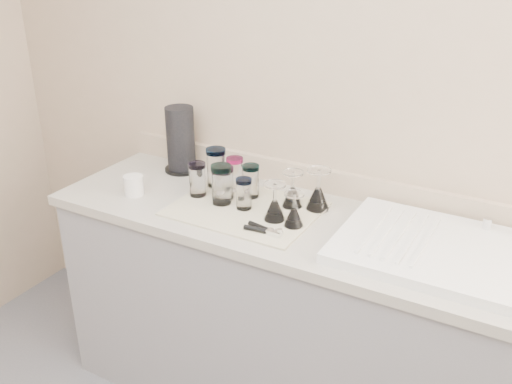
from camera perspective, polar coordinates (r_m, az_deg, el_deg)
The scene contains 18 objects.
room_envelope at distance 0.97m, azimuth -23.61°, elevation 2.85°, with size 3.54×3.50×2.52m.
counter_unit at distance 2.37m, azimuth 4.88°, elevation -12.71°, with size 2.06×0.62×0.90m.
sink_unit at distance 2.00m, azimuth 20.02°, elevation -5.93°, with size 0.82×0.50×0.22m.
dish_towel at distance 2.21m, azimuth -1.07°, elevation -1.69°, with size 0.55×0.42×0.01m, color beige.
tumbler_teal at distance 2.38m, azimuth -4.00°, elevation 2.51°, with size 0.08×0.08×0.16m.
tumbler_cyan at distance 2.35m, azimuth -2.13°, elevation 1.87°, with size 0.07×0.07×0.14m.
tumbler_purple at distance 2.28m, azimuth -0.52°, elevation 1.12°, with size 0.07×0.07×0.14m.
tumbler_magenta at distance 2.30m, azimuth -5.88°, elevation 1.30°, with size 0.07×0.07×0.14m.
tumbler_blue at distance 2.22m, azimuth -3.48°, elevation 0.79°, with size 0.08×0.08×0.16m.
tumbler_lavender at distance 2.18m, azimuth -1.22°, elevation -0.16°, with size 0.06×0.06×0.12m.
tumbler_extra at distance 2.27m, azimuth -3.07°, elevation 0.97°, with size 0.07×0.07×0.13m.
goblet_back_left at distance 2.21m, azimuth 3.66°, elevation -0.24°, with size 0.08×0.08×0.14m.
goblet_back_right at distance 2.20m, azimuth 6.21°, elevation -0.34°, with size 0.09×0.09×0.16m.
goblet_front_left at distance 2.10m, azimuth 1.87°, elevation -1.54°, with size 0.08×0.08×0.14m.
goblet_front_right at distance 2.07m, azimuth 3.80°, elevation -2.28°, with size 0.07×0.07×0.13m.
can_opener at distance 2.03m, azimuth 0.79°, elevation -3.80°, with size 0.15×0.05×0.02m.
white_mug at distance 2.38m, azimuth -12.16°, elevation 0.68°, with size 0.12×0.10×0.08m.
paper_towel_roll at distance 2.55m, azimuth -7.55°, elevation 5.16°, with size 0.16×0.16×0.29m.
Camera 1 is at (0.75, -0.53, 1.88)m, focal length 40.00 mm.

